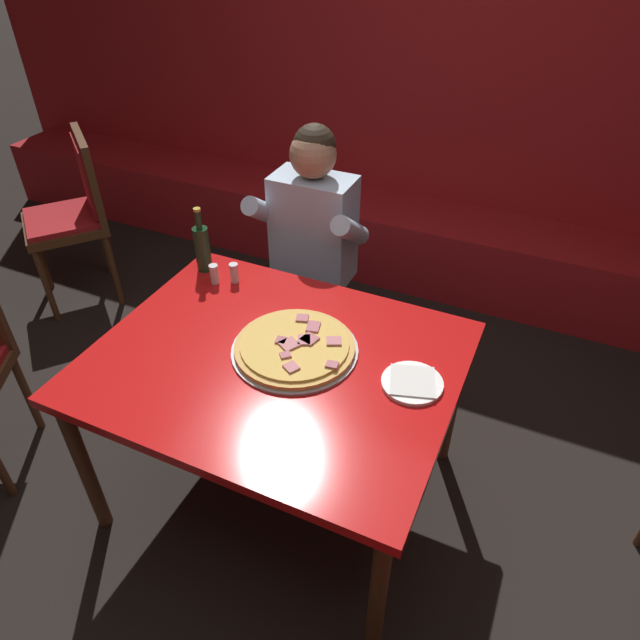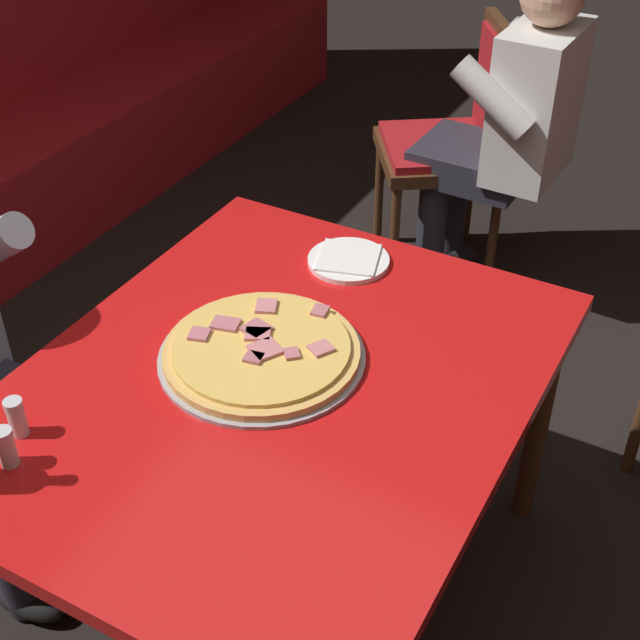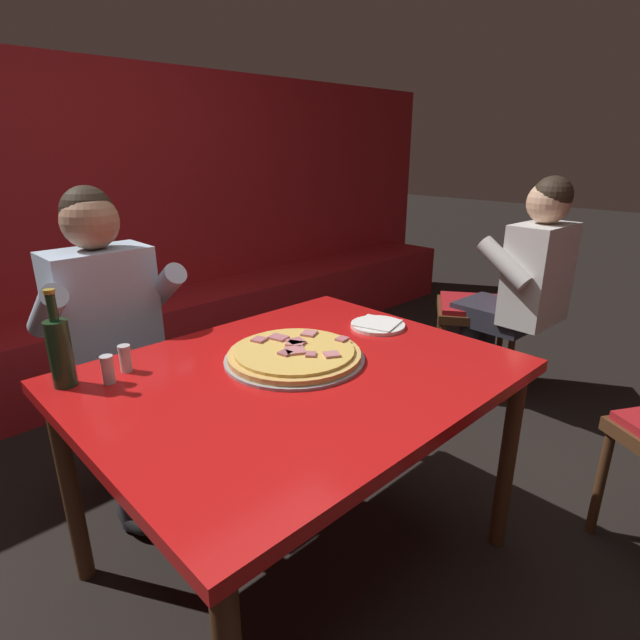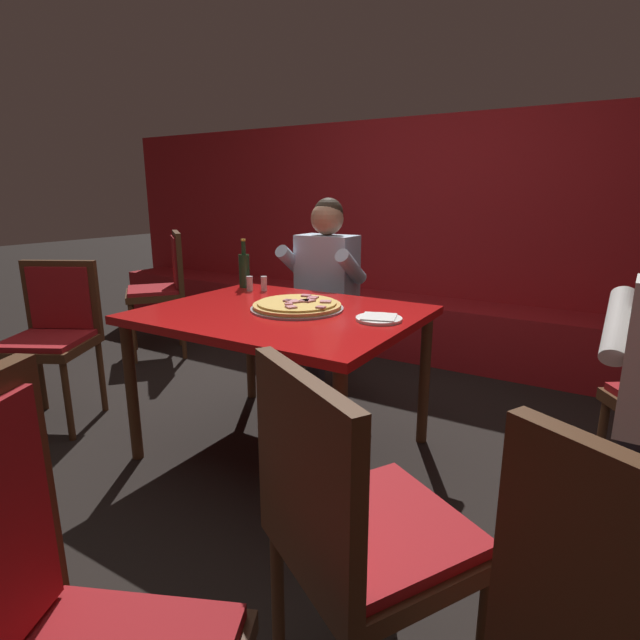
{
  "view_description": "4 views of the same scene",
  "coord_description": "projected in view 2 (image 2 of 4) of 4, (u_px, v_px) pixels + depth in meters",
  "views": [
    {
      "loc": [
        0.78,
        -1.32,
        2.1
      ],
      "look_at": [
        0.07,
        0.24,
        0.77
      ],
      "focal_mm": 32.0,
      "sensor_mm": 36.0,
      "label": 1
    },
    {
      "loc": [
        -1.23,
        -0.79,
        1.99
      ],
      "look_at": [
        0.2,
        0.0,
        0.77
      ],
      "focal_mm": 50.0,
      "sensor_mm": 36.0,
      "label": 2
    },
    {
      "loc": [
        -0.94,
        -1.07,
        1.41
      ],
      "look_at": [
        0.18,
        0.08,
        0.85
      ],
      "focal_mm": 28.0,
      "sensor_mm": 36.0,
      "label": 3
    },
    {
      "loc": [
        1.39,
        -1.93,
        1.31
      ],
      "look_at": [
        0.18,
        0.06,
        0.71
      ],
      "focal_mm": 28.0,
      "sensor_mm": 36.0,
      "label": 4
    }
  ],
  "objects": [
    {
      "name": "shaker_red_pepper_flakes",
      "position": [
        7.0,
        449.0,
        1.69
      ],
      "size": [
        0.04,
        0.04,
        0.09
      ],
      "color": "silver",
      "rests_on": "main_dining_table"
    },
    {
      "name": "dining_chair_side_aisle",
      "position": [
        461.0,
        133.0,
        3.32
      ],
      "size": [
        0.61,
        0.61,
        0.96
      ],
      "color": "#4C2D19",
      "rests_on": "ground_plane"
    },
    {
      "name": "main_dining_table",
      "position": [
        276.0,
        406.0,
        1.96
      ],
      "size": [
        1.29,
        1.03,
        0.75
      ],
      "color": "#4C2D19",
      "rests_on": "ground_plane"
    },
    {
      "name": "ground_plane",
      "position": [
        284.0,
        594.0,
        2.36
      ],
      "size": [
        24.0,
        24.0,
        0.0
      ],
      "primitive_type": "plane",
      "color": "black"
    },
    {
      "name": "pizza",
      "position": [
        262.0,
        352.0,
        1.96
      ],
      "size": [
        0.46,
        0.46,
        0.05
      ],
      "color": "#9E9EA3",
      "rests_on": "main_dining_table"
    },
    {
      "name": "plate_white_paper",
      "position": [
        349.0,
        260.0,
        2.28
      ],
      "size": [
        0.21,
        0.21,
        0.02
      ],
      "color": "white",
      "rests_on": "main_dining_table"
    },
    {
      "name": "diner_standing_companion",
      "position": [
        510.0,
        118.0,
        3.1
      ],
      "size": [
        0.54,
        0.54,
        1.27
      ],
      "color": "black",
      "rests_on": "ground_plane"
    },
    {
      "name": "shaker_black_pepper",
      "position": [
        17.0,
        419.0,
        1.76
      ],
      "size": [
        0.04,
        0.04,
        0.09
      ],
      "color": "silver",
      "rests_on": "main_dining_table"
    }
  ]
}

